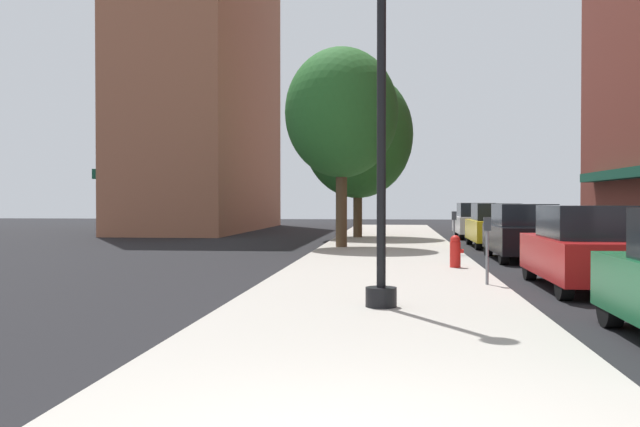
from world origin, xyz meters
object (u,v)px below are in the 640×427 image
Objects in this scene: parking_meter_near at (487,242)px; tree_mid at (358,135)px; car_red at (586,249)px; fire_hydrant at (455,251)px; car_yellow at (495,226)px; lamppost at (381,106)px; car_black at (523,233)px; car_white at (475,221)px; tree_near at (341,113)px; parking_meter_far at (454,227)px.

tree_mid reaches higher than parking_meter_near.
fire_hydrant is at bearing 124.65° from car_red.
car_yellow reaches higher than fire_hydrant.
lamppost reaches higher than car_black.
car_black is at bearing -88.40° from car_white.
fire_hydrant is 0.11× the size of tree_near.
parking_meter_far is 0.30× the size of car_white.
car_white is at bearing 80.18° from lamppost.
parking_meter_near is at bearing -84.88° from fire_hydrant.
tree_near is at bearing 108.54° from parking_meter_near.
tree_near is 1.64× the size of car_yellow.
parking_meter_near is 0.30× the size of car_yellow.
car_yellow is at bearing 76.73° from fire_hydrant.
car_red is at bearing -89.28° from car_yellow.
parking_meter_far is (0.00, 7.80, 0.00)m from parking_meter_near.
car_yellow is (5.63, 2.15, -4.05)m from tree_near.
car_yellow is 1.00× the size of car_white.
tree_mid reaches higher than tree_near.
car_white is at bearing 80.66° from parking_meter_far.
parking_meter_far is at bearing 104.01° from car_red.
tree_near reaches higher than parking_meter_near.
tree_mid is (-3.47, 17.86, 3.78)m from parking_meter_near.
tree_mid reaches higher than car_white.
tree_mid is 12.51m from car_black.
parking_meter_near is 0.18× the size of tree_mid.
tree_mid is 1.74× the size of car_yellow.
lamppost is 4.50× the size of parking_meter_far.
parking_meter_far is at bearing -40.82° from tree_near.
lamppost reaches higher than parking_meter_near.
car_red is (2.27, -3.21, 0.29)m from fire_hydrant.
car_white reaches higher than fire_hydrant.
car_red is 1.00× the size of car_white.
car_black and car_white have the same top height.
parking_meter_far is 7.73m from car_red.
tree_near is 12.72m from car_red.
car_yellow is at bearing -88.40° from car_white.
tree_mid is (-3.15, 14.33, 4.20)m from fire_hydrant.
car_red is at bearing -88.40° from car_white.
parking_meter_far is at bearing 165.83° from car_black.
fire_hydrant is at bearing -65.69° from tree_near.
parking_meter_far is 0.18× the size of tree_mid.
car_black is (5.42, -10.57, -3.92)m from tree_mid.
lamppost is 16.90m from car_yellow.
car_black is 12.38m from car_white.
lamppost is 5.76m from car_red.
car_yellow is at bearing 89.40° from car_red.
parking_meter_far is (1.99, 10.92, -2.25)m from lamppost.
lamppost is 1.37× the size of car_black.
car_red is at bearing -62.15° from tree_near.
parking_meter_near is at bearing -104.25° from car_black.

